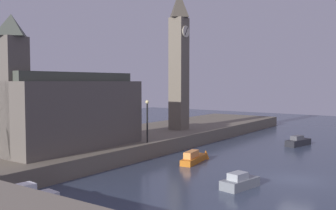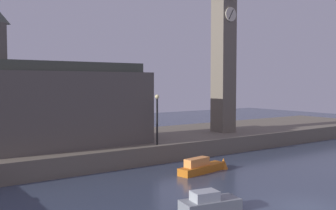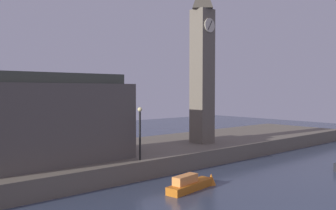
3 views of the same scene
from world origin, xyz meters
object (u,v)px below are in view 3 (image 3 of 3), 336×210
clock_tower (202,58)px  boat_patrol_orange (194,184)px  parliament_hall (36,118)px  streetlamp (140,127)px

clock_tower → boat_patrol_orange: (-9.64, -8.38, -10.01)m
clock_tower → parliament_hall: (-17.47, 0.60, -5.44)m
streetlamp → boat_patrol_orange: streetlamp is taller
clock_tower → boat_patrol_orange: clock_tower is taller
clock_tower → parliament_hall: 18.31m
boat_patrol_orange → clock_tower: bearing=41.0°
streetlamp → clock_tower: bearing=17.4°
clock_tower → streetlamp: (-10.68, -3.35, -6.30)m
parliament_hall → streetlamp: (6.79, -3.95, -0.87)m
clock_tower → streetlamp: clock_tower is taller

